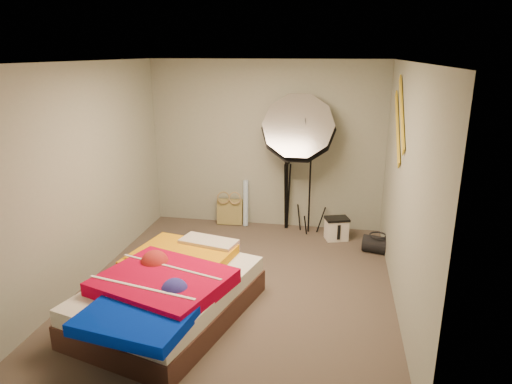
% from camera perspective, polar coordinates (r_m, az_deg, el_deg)
% --- Properties ---
extents(floor, '(4.00, 4.00, 0.00)m').
position_cam_1_polar(floor, '(5.43, -2.21, -11.44)').
color(floor, brown).
rests_on(floor, ground).
extents(ceiling, '(4.00, 4.00, 0.00)m').
position_cam_1_polar(ceiling, '(4.77, -2.57, 15.98)').
color(ceiling, silver).
rests_on(ceiling, wall_back).
extents(wall_back, '(3.50, 0.00, 3.50)m').
position_cam_1_polar(wall_back, '(6.87, 1.27, 5.84)').
color(wall_back, gray).
rests_on(wall_back, floor).
extents(wall_front, '(3.50, 0.00, 3.50)m').
position_cam_1_polar(wall_front, '(3.15, -10.37, -8.43)').
color(wall_front, gray).
rests_on(wall_front, floor).
extents(wall_left, '(0.00, 4.00, 4.00)m').
position_cam_1_polar(wall_left, '(5.59, -20.17, 2.15)').
color(wall_left, gray).
rests_on(wall_left, floor).
extents(wall_right, '(0.00, 4.00, 4.00)m').
position_cam_1_polar(wall_right, '(4.89, 18.07, 0.30)').
color(wall_right, gray).
rests_on(wall_right, floor).
extents(tote_bag, '(0.41, 0.20, 0.41)m').
position_cam_1_polar(tote_bag, '(7.16, -3.27, -2.47)').
color(tote_bag, tan).
rests_on(tote_bag, floor).
extents(wrapping_roll, '(0.10, 0.21, 0.71)m').
position_cam_1_polar(wrapping_roll, '(7.05, -1.30, -1.40)').
color(wrapping_roll, '#5E93CF').
rests_on(wrapping_roll, floor).
extents(camera_case, '(0.36, 0.30, 0.30)m').
position_cam_1_polar(camera_case, '(6.67, 10.02, -4.63)').
color(camera_case, white).
rests_on(camera_case, floor).
extents(duffel_bag, '(0.42, 0.31, 0.23)m').
position_cam_1_polar(duffel_bag, '(6.38, 14.91, -6.36)').
color(duffel_bag, black).
rests_on(duffel_bag, floor).
extents(wall_stripe_upper, '(0.02, 0.91, 0.78)m').
position_cam_1_polar(wall_stripe_upper, '(5.33, 17.75, 9.39)').
color(wall_stripe_upper, gold).
rests_on(wall_stripe_upper, wall_right).
extents(wall_stripe_lower, '(0.02, 0.91, 0.78)m').
position_cam_1_polar(wall_stripe_lower, '(5.61, 17.26, 7.70)').
color(wall_stripe_lower, gold).
rests_on(wall_stripe_lower, wall_right).
extents(bed, '(1.73, 2.21, 0.54)m').
position_cam_1_polar(bed, '(4.78, -10.80, -12.28)').
color(bed, '#4A2B24').
rests_on(bed, floor).
extents(photo_umbrella, '(1.25, 0.94, 2.17)m').
position_cam_1_polar(photo_umbrella, '(6.41, 5.34, 7.74)').
color(photo_umbrella, black).
rests_on(photo_umbrella, floor).
extents(camera_tripod, '(0.07, 0.07, 1.12)m').
position_cam_1_polar(camera_tripod, '(6.85, 3.88, 0.52)').
color(camera_tripod, black).
rests_on(camera_tripod, floor).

